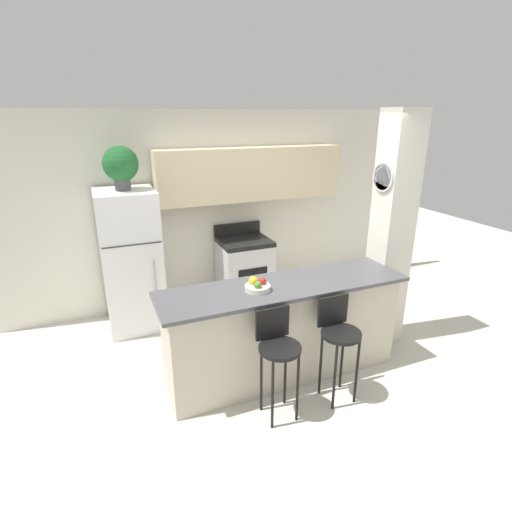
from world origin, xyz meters
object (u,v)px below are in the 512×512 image
stove_range (245,271)px  potted_plant_on_fridge (121,165)px  bar_stool_right (339,334)px  refrigerator (131,261)px  bar_stool_left (278,349)px  fruit_bowl (257,286)px

stove_range → potted_plant_on_fridge: potted_plant_on_fridge is taller
stove_range → bar_stool_right: (0.05, -2.18, 0.19)m
refrigerator → bar_stool_left: size_ratio=1.74×
bar_stool_left → bar_stool_right: bearing=0.0°
refrigerator → potted_plant_on_fridge: potted_plant_on_fridge is taller
refrigerator → potted_plant_on_fridge: bearing=114.8°
refrigerator → stove_range: size_ratio=1.57×
bar_stool_left → fruit_bowl: fruit_bowl is taller
fruit_bowl → refrigerator: bearing=119.6°
stove_range → fruit_bowl: fruit_bowl is taller
bar_stool_left → bar_stool_right: (0.60, 0.00, 0.00)m
potted_plant_on_fridge → fruit_bowl: bearing=-60.4°
bar_stool_right → refrigerator: bearing=125.9°
refrigerator → fruit_bowl: bearing=-60.4°
stove_range → fruit_bowl: 1.89m
bar_stool_left → potted_plant_on_fridge: bearing=113.8°
refrigerator → potted_plant_on_fridge: size_ratio=3.48×
bar_stool_right → fruit_bowl: size_ratio=4.18×
stove_range → potted_plant_on_fridge: (-1.47, -0.07, 1.50)m
potted_plant_on_fridge → refrigerator: bearing=-65.2°
bar_stool_left → bar_stool_right: same height
refrigerator → bar_stool_left: 2.31m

